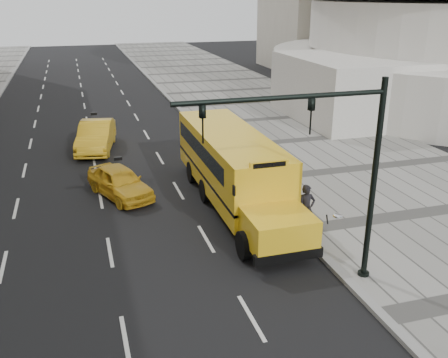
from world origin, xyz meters
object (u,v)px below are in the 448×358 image
object	(u,v)px
taxi_far	(96,136)
traffic_signal	(333,161)
taxi_near	(120,182)
pedestrian	(306,209)
school_bus	(232,163)

from	to	relation	value
taxi_far	traffic_signal	size ratio (longest dim) A/B	0.79
traffic_signal	taxi_near	bearing A→B (deg)	120.01
taxi_far	traffic_signal	world-z (taller)	traffic_signal
taxi_near	pedestrian	size ratio (longest dim) A/B	2.19
taxi_far	pedestrian	xyz separation A→B (m)	(6.86, -13.29, 0.25)
taxi_far	traffic_signal	distance (m)	17.95
taxi_near	traffic_signal	distance (m)	11.13
pedestrian	traffic_signal	bearing A→B (deg)	-105.49
taxi_far	pedestrian	size ratio (longest dim) A/B	2.72
school_bus	taxi_near	distance (m)	5.12
school_bus	traffic_signal	distance (m)	7.62
pedestrian	traffic_signal	world-z (taller)	traffic_signal
taxi_near	pedestrian	world-z (taller)	pedestrian
pedestrian	school_bus	bearing A→B (deg)	113.55
taxi_near	school_bus	bearing A→B (deg)	-44.61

